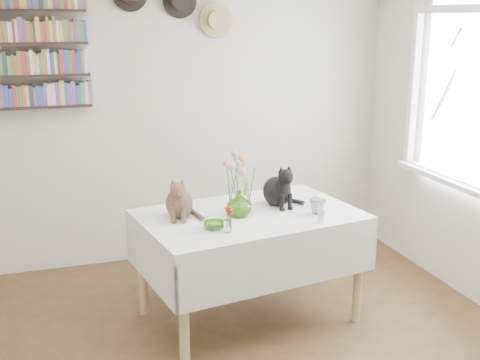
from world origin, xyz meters
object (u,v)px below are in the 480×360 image
object	(u,v)px
dining_table	(249,240)
black_cat	(277,184)
bookshelf_unit	(20,49)
tabby_cat	(179,196)
flower_vase	(239,204)

from	to	relation	value
dining_table	black_cat	xyz separation A→B (m)	(0.25, 0.12, 0.35)
bookshelf_unit	black_cat	bearing A→B (deg)	-34.23
dining_table	black_cat	size ratio (longest dim) A/B	5.02
tabby_cat	flower_vase	world-z (taller)	tabby_cat
dining_table	bookshelf_unit	size ratio (longest dim) A/B	1.58
tabby_cat	bookshelf_unit	distance (m)	1.76
tabby_cat	bookshelf_unit	xyz separation A→B (m)	(-0.94, 1.17, 0.91)
dining_table	flower_vase	distance (m)	0.29
tabby_cat	flower_vase	xyz separation A→B (m)	(0.39, -0.11, -0.06)
dining_table	flower_vase	world-z (taller)	flower_vase
black_cat	flower_vase	world-z (taller)	black_cat
dining_table	flower_vase	size ratio (longest dim) A/B	8.95
black_cat	tabby_cat	bearing A→B (deg)	174.55
dining_table	black_cat	world-z (taller)	black_cat
dining_table	bookshelf_unit	xyz separation A→B (m)	(-1.41, 1.24, 1.25)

